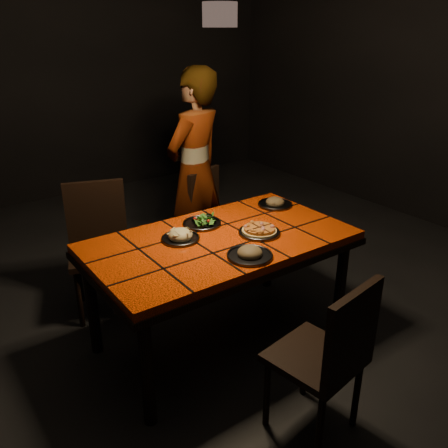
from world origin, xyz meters
TOP-DOWN VIEW (x-y plane):
  - room_shell at (0.00, 0.00)m, footprint 6.04×7.04m
  - dining_table at (0.00, 0.00)m, footprint 1.62×0.92m
  - chair_near at (-0.03, -0.96)m, footprint 0.46×0.46m
  - chair_far_left at (-0.45, 0.87)m, footprint 0.54×0.54m
  - chair_far_right at (0.56, 0.89)m, footprint 0.49×0.49m
  - diner at (0.47, 1.03)m, footprint 0.71×0.59m
  - pendant_lamp at (0.00, 0.00)m, footprint 0.18×0.18m
  - plate_pizza at (0.23, -0.09)m, footprint 0.26×0.26m
  - plate_pasta at (-0.22, 0.11)m, footprint 0.23×0.23m
  - plate_salad at (0.02, 0.24)m, footprint 0.25×0.25m
  - plate_mushroom_a at (-0.02, -0.31)m, footprint 0.26×0.26m
  - plate_mushroom_b at (0.64, 0.22)m, footprint 0.25×0.25m

SIDE VIEW (x-z plane):
  - chair_far_right at x=0.56m, z-range 0.06..0.92m
  - chair_near at x=-0.03m, z-range 0.06..0.96m
  - chair_far_left at x=-0.45m, z-range 0.07..1.00m
  - dining_table at x=0.00m, z-range 0.30..1.05m
  - plate_pizza at x=0.23m, z-range 0.75..0.79m
  - plate_pasta at x=-0.22m, z-range 0.73..0.81m
  - plate_mushroom_b at x=0.64m, z-range 0.73..0.81m
  - plate_mushroom_a at x=-0.02m, z-range 0.73..0.82m
  - plate_salad at x=0.02m, z-range 0.74..0.81m
  - diner at x=0.47m, z-range 0.00..1.67m
  - room_shell at x=0.00m, z-range -0.04..3.04m
  - pendant_lamp at x=0.00m, z-range 1.49..2.55m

